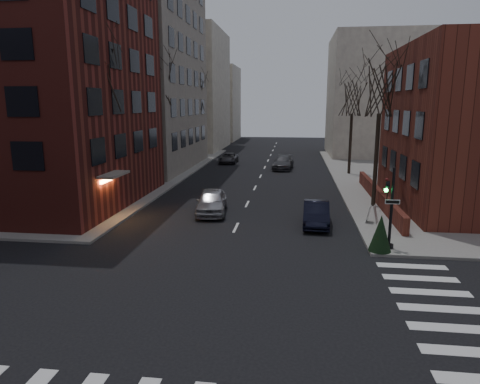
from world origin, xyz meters
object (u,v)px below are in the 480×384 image
Objects in this scene: parked_sedan at (316,214)px; streetlamp_far at (204,126)px; tree_left_b at (159,83)px; sandwich_board at (372,214)px; traffic_signal at (390,213)px; tree_right_a at (381,89)px; tree_left_c at (195,95)px; car_lane_far at (229,158)px; tree_right_b at (353,98)px; evergreen_shrub at (381,233)px; tree_left_a at (98,81)px; car_lane_gray at (283,163)px; streetlamp_near at (153,139)px; car_lane_silver at (212,201)px.

streetlamp_far is at bearing 116.11° from parked_sedan.
tree_left_b reaches higher than sandwich_board.
traffic_signal is at bearing -45.46° from tree_left_b.
tree_right_a is at bearing -24.44° from tree_left_b.
tree_right_a is at bearing -51.34° from tree_left_c.
car_lane_far is (-12.55, 30.13, -1.31)m from traffic_signal.
tree_right_b is at bearing -24.44° from tree_left_c.
tree_right_b is 24.43m from evergreen_shrub.
tree_left_a is 2.08× the size of car_lane_gray.
streetlamp_near is (-17.00, 4.00, -3.79)m from tree_right_a.
parked_sedan is (13.46, -0.88, -7.77)m from tree_left_a.
parked_sedan is (13.46, -12.88, -8.21)m from tree_left_b.
tree_left_a reaches higher than car_lane_silver.
car_lane_silver is (-6.69, 1.98, 0.09)m from parked_sedan.
car_lane_far is (-6.70, 4.13, -0.12)m from car_lane_gray.
tree_right_a is 17.87m from streetlamp_near.
streetlamp_near is (-17.00, -10.00, -3.35)m from tree_right_b.
tree_left_a is 1.06× the size of tree_right_a.
tree_left_b is at bearing 138.38° from parked_sedan.
evergreen_shrub is (16.27, -5.50, -7.43)m from tree_left_a.
tree_left_b is at bearing 162.71° from sandwich_board.
traffic_signal is 2.24× the size of evergreen_shrub.
sandwich_board is at bearing -27.42° from streetlamp_near.
tree_right_a is at bearing 51.76° from parked_sedan.
car_lane_silver is (-10.84, -16.90, -6.79)m from tree_right_b.
evergreen_shrub is (-1.33, -9.50, -6.99)m from tree_right_a.
tree_left_c is 5.45× the size of evergreen_shrub.
tree_left_c is at bearing 98.92° from car_lane_silver.
car_lane_far is at bearing 122.42° from tree_right_a.
tree_left_a is 24.89m from car_lane_gray.
tree_left_a reaches higher than tree_left_c.
tree_left_a reaches higher than tree_right_a.
tree_right_b is 1.46× the size of streetlamp_near.
car_lane_far is (3.58, 17.13, -3.64)m from streetlamp_near.
car_lane_gray is 27.04m from evergreen_shrub.
car_lane_silver is at bearing -48.21° from streetlamp_near.
tree_right_b reaches higher than streetlamp_far.
traffic_signal is 0.86× the size of car_lane_silver.
car_lane_gray is 7.87m from car_lane_far.
tree_right_b reaches higher than parked_sedan.
tree_right_a reaches higher than car_lane_silver.
parked_sedan is 4.14× the size of sandwich_board.
tree_left_a is 15.56m from parked_sedan.
tree_right_a is at bearing 98.30° from sandwich_board.
tree_right_a is at bearing 84.53° from traffic_signal.
streetlamp_far is (-16.14, 33.01, 2.33)m from traffic_signal.
tree_right_a is (0.86, 9.01, 6.12)m from traffic_signal.
traffic_signal reaches higher than parked_sedan.
tree_left_a is 18.05m from tree_right_a.
streetlamp_near is at bearing -90.00° from streetlamp_far.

